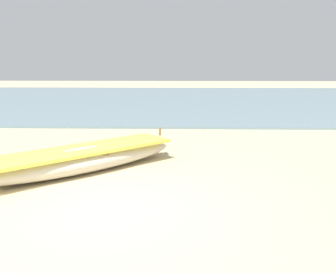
{
  "coord_description": "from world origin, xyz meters",
  "views": [
    {
      "loc": [
        1.18,
        -5.66,
        2.39
      ],
      "look_at": [
        0.92,
        3.17,
        0.6
      ],
      "focal_mm": 40.04,
      "sensor_mm": 36.0,
      "label": 1
    }
  ],
  "objects": [
    {
      "name": "ground",
      "position": [
        0.0,
        0.0,
        0.0
      ],
      "size": [
        80.0,
        80.0,
        0.0
      ],
      "primitive_type": "plane",
      "color": "#CCB789"
    },
    {
      "name": "sea_water",
      "position": [
        0.0,
        17.45,
        0.04
      ],
      "size": [
        60.0,
        20.0,
        0.08
      ],
      "primitive_type": "cube",
      "color": "slate",
      "rests_on": "ground"
    },
    {
      "name": "fishing_boat_1",
      "position": [
        -0.94,
        2.19,
        0.29
      ],
      "size": [
        4.29,
        4.04,
        0.73
      ],
      "rotation": [
        0.0,
        0.0,
        0.74
      ],
      "color": "beige",
      "rests_on": "ground"
    }
  ]
}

